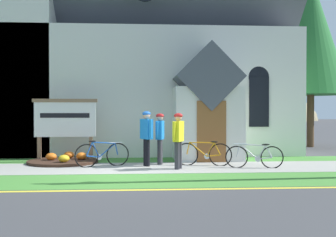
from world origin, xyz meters
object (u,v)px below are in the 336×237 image
at_px(bicycle_green, 255,156).
at_px(roadside_conifer, 311,36).
at_px(bicycle_yellow, 102,154).
at_px(church_sign, 65,120).
at_px(cyclist_in_blue_jersey, 160,135).
at_px(cyclist_in_red_jersey, 178,136).
at_px(cyclist_in_green_jersey, 147,134).
at_px(bicycle_blue, 204,154).

distance_m(bicycle_green, roadside_conifer, 10.02).
bearing_deg(bicycle_green, bicycle_yellow, 171.99).
distance_m(church_sign, bicycle_green, 6.53).
relative_size(cyclist_in_blue_jersey, cyclist_in_red_jersey, 0.99).
xyz_separation_m(bicycle_green, cyclist_in_blue_jersey, (-2.86, 1.01, 0.62)).
distance_m(bicycle_yellow, cyclist_in_green_jersey, 1.54).
relative_size(bicycle_yellow, cyclist_in_green_jersey, 0.95).
xyz_separation_m(bicycle_blue, cyclist_in_blue_jersey, (-1.39, 0.33, 0.60)).
bearing_deg(cyclist_in_red_jersey, roadside_conifer, 45.59).
relative_size(bicycle_green, cyclist_in_blue_jersey, 1.04).
height_order(bicycle_yellow, roadside_conifer, roadside_conifer).
height_order(bicycle_green, cyclist_in_green_jersey, cyclist_in_green_jersey).
distance_m(church_sign, bicycle_blue, 4.95).
xyz_separation_m(church_sign, bicycle_green, (6.09, -2.09, -1.08)).
distance_m(bicycle_blue, cyclist_in_blue_jersey, 1.55).
bearing_deg(roadside_conifer, church_sign, -154.80).
xyz_separation_m(bicycle_yellow, roadside_conifer, (9.50, 6.55, 5.02)).
relative_size(church_sign, roadside_conifer, 0.27).
xyz_separation_m(bicycle_blue, roadside_conifer, (6.26, 6.53, 5.03)).
height_order(bicycle_blue, roadside_conifer, roadside_conifer).
bearing_deg(bicycle_yellow, church_sign, 134.31).
bearing_deg(roadside_conifer, bicycle_yellow, -145.42).
relative_size(cyclist_in_green_jersey, roadside_conifer, 0.21).
bearing_deg(bicycle_blue, bicycle_yellow, -179.68).
bearing_deg(cyclist_in_blue_jersey, bicycle_green, -19.52).
bearing_deg(roadside_conifer, bicycle_green, -123.62).
xyz_separation_m(cyclist_in_red_jersey, roadside_conifer, (7.16, 7.31, 4.42)).
distance_m(bicycle_yellow, bicycle_blue, 3.23).
bearing_deg(church_sign, cyclist_in_blue_jersey, -18.33).
distance_m(bicycle_green, bicycle_blue, 1.62).
relative_size(cyclist_in_green_jersey, cyclist_in_blue_jersey, 1.05).
xyz_separation_m(cyclist_in_green_jersey, cyclist_in_blue_jersey, (0.44, 0.40, -0.06)).
distance_m(bicycle_blue, cyclist_in_red_jersey, 1.33).
xyz_separation_m(bicycle_blue, cyclist_in_green_jersey, (-1.83, -0.06, 0.65)).
height_order(bicycle_yellow, cyclist_in_green_jersey, cyclist_in_green_jersey).
bearing_deg(bicycle_green, cyclist_in_green_jersey, 169.44).
relative_size(cyclist_in_green_jersey, cyclist_in_red_jersey, 1.04).
relative_size(bicycle_green, bicycle_yellow, 1.05).
relative_size(bicycle_yellow, bicycle_blue, 0.94).
height_order(bicycle_green, bicycle_yellow, bicycle_yellow).
relative_size(church_sign, bicycle_yellow, 1.34).
distance_m(church_sign, roadside_conifer, 12.67).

